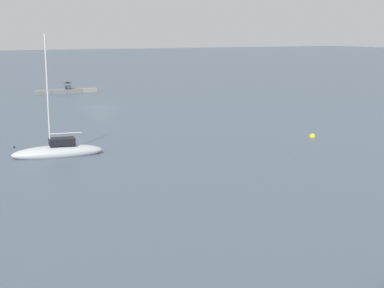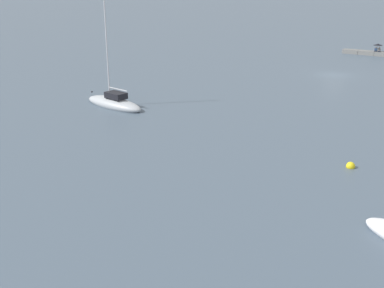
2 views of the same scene
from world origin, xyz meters
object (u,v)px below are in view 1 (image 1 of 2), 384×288
at_px(umbrella_open_black, 68,82).
at_px(mooring_buoy_near, 312,137).
at_px(person_seated_grey_left, 70,88).
at_px(sailboat_grey_far, 58,151).
at_px(person_seated_blue_right, 66,88).

height_order(umbrella_open_black, mooring_buoy_near, umbrella_open_black).
distance_m(person_seated_grey_left, mooring_buoy_near, 51.29).
relative_size(sailboat_grey_far, mooring_buoy_near, 17.46).
distance_m(person_seated_grey_left, umbrella_open_black, 0.92).
bearing_deg(sailboat_grey_far, mooring_buoy_near, -89.75).
height_order(person_seated_grey_left, umbrella_open_black, umbrella_open_black).
bearing_deg(sailboat_grey_far, person_seated_grey_left, -8.54).
height_order(person_seated_grey_left, sailboat_grey_far, sailboat_grey_far).
bearing_deg(mooring_buoy_near, umbrella_open_black, -77.25).
xyz_separation_m(sailboat_grey_far, mooring_buoy_near, (-23.94, 2.70, -0.26)).
bearing_deg(person_seated_grey_left, umbrella_open_black, -21.17).
relative_size(person_seated_grey_left, person_seated_blue_right, 1.00).
bearing_deg(mooring_buoy_near, person_seated_blue_right, -76.97).
height_order(person_seated_blue_right, sailboat_grey_far, sailboat_grey_far).
relative_size(person_seated_grey_left, umbrella_open_black, 0.51).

